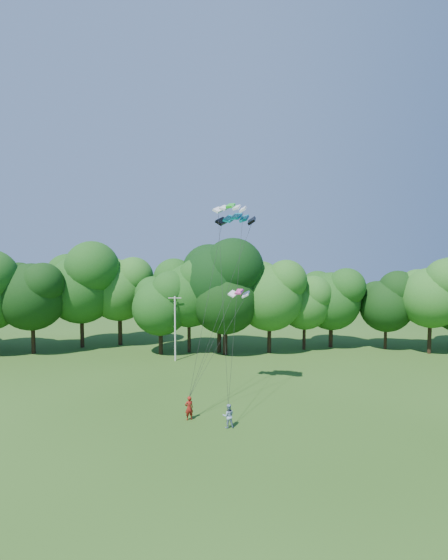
{
  "coord_description": "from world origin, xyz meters",
  "views": [
    {
      "loc": [
        0.34,
        -19.93,
        13.01
      ],
      "look_at": [
        1.13,
        13.0,
        10.66
      ],
      "focal_mm": 28.0,
      "sensor_mm": 36.0,
      "label": 1
    }
  ],
  "objects": [
    {
      "name": "kite_green",
      "position": [
        1.73,
        15.92,
        16.53
      ],
      "size": [
        2.86,
        1.92,
        0.5
      ],
      "rotation": [
        0.0,
        0.0,
        -0.3
      ],
      "color": "green",
      "rests_on": "ground"
    },
    {
      "name": "kite_pink",
      "position": [
        2.71,
        20.03,
        9.08
      ],
      "size": [
        2.1,
        1.59,
        0.46
      ],
      "rotation": [
        0.0,
        0.0,
        -0.41
      ],
      "color": "#D93C88",
      "rests_on": "ground"
    },
    {
      "name": "tree_back_center",
      "position": [
        1.03,
        34.28,
        9.59
      ],
      "size": [
        10.56,
        10.56,
        15.36
      ],
      "color": "black",
      "rests_on": "ground"
    },
    {
      "name": "ground",
      "position": [
        0.0,
        0.0,
        0.0
      ],
      "size": [
        160.0,
        160.0,
        0.0
      ],
      "primitive_type": "plane",
      "color": "#274B14",
      "rests_on": "ground"
    },
    {
      "name": "kite_teal",
      "position": [
        2.27,
        16.43,
        15.71
      ],
      "size": [
        3.48,
        2.34,
        0.65
      ],
      "rotation": [
        0.0,
        0.0,
        -0.31
      ],
      "color": "#047B91",
      "rests_on": "ground"
    },
    {
      "name": "utility_pole",
      "position": [
        -4.14,
        30.28,
        3.9
      ],
      "size": [
        1.51,
        0.21,
        7.55
      ],
      "rotation": [
        0.0,
        0.0,
        -0.09
      ],
      "color": "silver",
      "rests_on": "ground"
    },
    {
      "name": "kite_flyer_left",
      "position": [
        -1.54,
        12.55,
        0.92
      ],
      "size": [
        0.79,
        0.68,
        1.83
      ],
      "primitive_type": "imported",
      "rotation": [
        0.0,
        0.0,
        3.57
      ],
      "color": "maroon",
      "rests_on": "ground"
    },
    {
      "name": "kite_flyer_right",
      "position": [
        1.4,
        11.02,
        0.88
      ],
      "size": [
        0.91,
        0.74,
        1.76
      ],
      "primitive_type": "imported",
      "rotation": [
        0.0,
        0.0,
        3.23
      ],
      "color": "#879EBB",
      "rests_on": "ground"
    }
  ]
}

